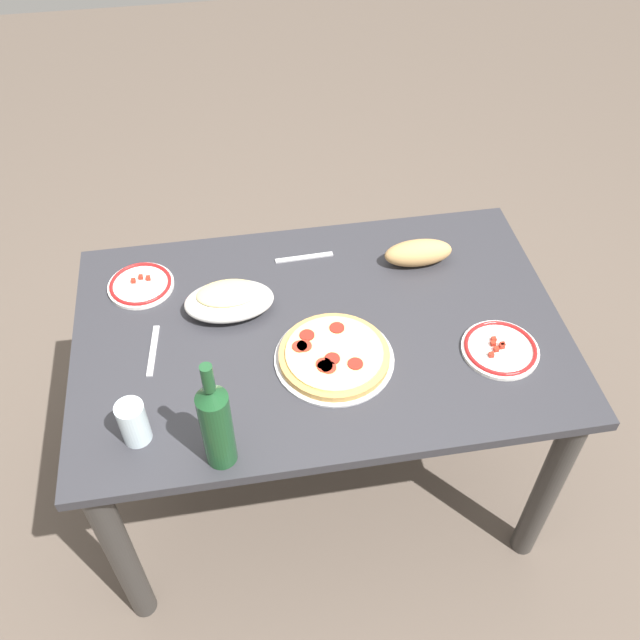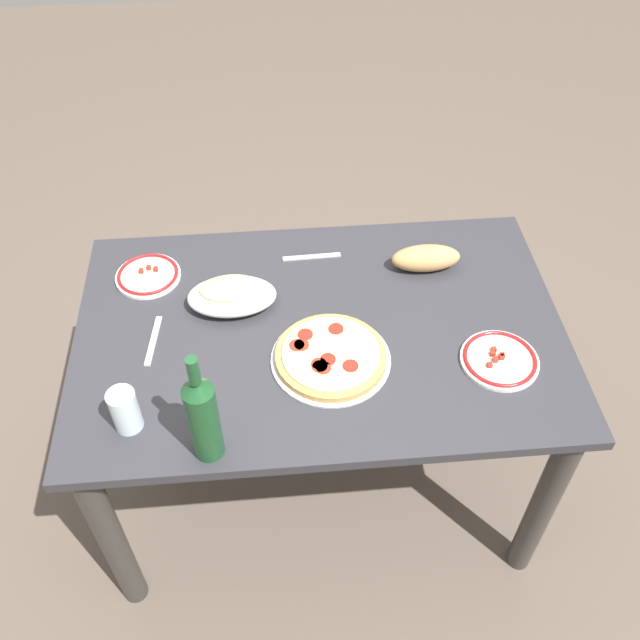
# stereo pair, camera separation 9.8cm
# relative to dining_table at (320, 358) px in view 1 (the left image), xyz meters

# --- Properties ---
(ground_plane) EXTENTS (8.00, 8.00, 0.00)m
(ground_plane) POSITION_rel_dining_table_xyz_m (0.00, 0.00, -0.61)
(ground_plane) COLOR brown
(ground_plane) RESTS_ON ground
(dining_table) EXTENTS (1.29, 0.83, 0.73)m
(dining_table) POSITION_rel_dining_table_xyz_m (0.00, 0.00, 0.00)
(dining_table) COLOR #2D2D33
(dining_table) RESTS_ON ground
(pepperoni_pizza) EXTENTS (0.31, 0.31, 0.03)m
(pepperoni_pizza) POSITION_rel_dining_table_xyz_m (0.02, -0.11, 0.14)
(pepperoni_pizza) COLOR #B7B7BC
(pepperoni_pizza) RESTS_ON dining_table
(baked_pasta_dish) EXTENTS (0.24, 0.15, 0.08)m
(baked_pasta_dish) POSITION_rel_dining_table_xyz_m (-0.23, 0.10, 0.17)
(baked_pasta_dish) COLOR white
(baked_pasta_dish) RESTS_ON dining_table
(wine_bottle) EXTENTS (0.07, 0.07, 0.32)m
(wine_bottle) POSITION_rel_dining_table_xyz_m (-0.28, -0.36, 0.26)
(wine_bottle) COLOR #194723
(wine_bottle) RESTS_ON dining_table
(water_glass) EXTENTS (0.07, 0.07, 0.12)m
(water_glass) POSITION_rel_dining_table_xyz_m (-0.47, -0.27, 0.18)
(water_glass) COLOR silver
(water_glass) RESTS_ON dining_table
(side_plate_near) EXTENTS (0.20, 0.20, 0.02)m
(side_plate_near) POSITION_rel_dining_table_xyz_m (0.44, -0.16, 0.13)
(side_plate_near) COLOR white
(side_plate_near) RESTS_ON dining_table
(side_plate_far) EXTENTS (0.18, 0.18, 0.02)m
(side_plate_far) POSITION_rel_dining_table_xyz_m (-0.47, 0.24, 0.13)
(side_plate_far) COLOR white
(side_plate_far) RESTS_ON dining_table
(bread_loaf) EXTENTS (0.20, 0.08, 0.07)m
(bread_loaf) POSITION_rel_dining_table_xyz_m (0.32, 0.21, 0.16)
(bread_loaf) COLOR tan
(bread_loaf) RESTS_ON dining_table
(fork_left) EXTENTS (0.17, 0.02, 0.00)m
(fork_left) POSITION_rel_dining_table_xyz_m (-0.00, 0.28, 0.13)
(fork_left) COLOR #B7B7BC
(fork_left) RESTS_ON dining_table
(fork_right) EXTENTS (0.03, 0.17, 0.00)m
(fork_right) POSITION_rel_dining_table_xyz_m (-0.44, -0.01, 0.13)
(fork_right) COLOR #B7B7BC
(fork_right) RESTS_ON dining_table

